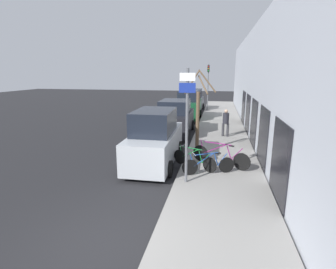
# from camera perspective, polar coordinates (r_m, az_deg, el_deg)

# --- Properties ---
(ground_plane) EXTENTS (80.00, 80.00, 0.00)m
(ground_plane) POSITION_cam_1_polar(r_m,az_deg,el_deg) (16.73, 2.41, 0.02)
(ground_plane) COLOR black
(sidewalk_curb) EXTENTS (3.20, 32.00, 0.15)m
(sidewalk_curb) POSITION_cam_1_polar(r_m,az_deg,el_deg) (19.27, 11.35, 1.80)
(sidewalk_curb) COLOR gray
(sidewalk_curb) RESTS_ON ground
(building_facade) EXTENTS (0.23, 32.00, 6.50)m
(building_facade) POSITION_cam_1_polar(r_m,az_deg,el_deg) (18.92, 17.18, 10.85)
(building_facade) COLOR #B2B7C1
(building_facade) RESTS_ON ground
(signpost) EXTENTS (0.53, 0.12, 3.86)m
(signpost) POSITION_cam_1_polar(r_m,az_deg,el_deg) (8.67, 4.13, 2.78)
(signpost) COLOR #595B60
(signpost) RESTS_ON sidewalk_curb
(bicycle_0) EXTENTS (1.90, 0.80, 0.83)m
(bicycle_0) POSITION_cam_1_polar(r_m,az_deg,el_deg) (9.95, 8.81, -6.53)
(bicycle_0) COLOR black
(bicycle_0) RESTS_ON sidewalk_curb
(bicycle_1) EXTENTS (1.79, 1.10, 0.83)m
(bicycle_1) POSITION_cam_1_polar(r_m,az_deg,el_deg) (10.48, 5.71, -5.38)
(bicycle_1) COLOR black
(bicycle_1) RESTS_ON sidewalk_curb
(bicycle_2) EXTENTS (2.29, 1.16, 0.96)m
(bicycle_2) POSITION_cam_1_polar(r_m,az_deg,el_deg) (10.88, 11.27, -4.59)
(bicycle_2) COLOR black
(bicycle_2) RESTS_ON sidewalk_curb
(parked_car_0) EXTENTS (1.98, 4.76, 2.35)m
(parked_car_0) POSITION_cam_1_polar(r_m,az_deg,el_deg) (11.24, -2.82, -1.12)
(parked_car_0) COLOR #B2B7BC
(parked_car_0) RESTS_ON ground
(parked_car_1) EXTENTS (2.11, 4.62, 2.19)m
(parked_car_1) POSITION_cam_1_polar(r_m,az_deg,el_deg) (16.57, 1.58, 3.46)
(parked_car_1) COLOR black
(parked_car_1) RESTS_ON ground
(parked_car_2) EXTENTS (2.00, 4.15, 2.41)m
(parked_car_2) POSITION_cam_1_polar(r_m,az_deg,el_deg) (21.91, 4.52, 6.11)
(parked_car_2) COLOR #144728
(parked_car_2) RESTS_ON ground
(parked_car_3) EXTENTS (2.20, 4.26, 2.23)m
(parked_car_3) POSITION_cam_1_polar(r_m,az_deg,el_deg) (27.14, 5.39, 7.30)
(parked_car_3) COLOR #51565B
(parked_car_3) RESTS_ON ground
(pedestrian_near) EXTENTS (0.41, 0.36, 1.61)m
(pedestrian_near) POSITION_cam_1_polar(r_m,az_deg,el_deg) (15.78, 12.45, 2.90)
(pedestrian_near) COLOR #333338
(pedestrian_near) RESTS_ON sidewalk_curb
(street_tree) EXTENTS (1.33, 1.38, 3.84)m
(street_tree) POSITION_cam_1_polar(r_m,az_deg,el_deg) (12.08, 6.56, 4.10)
(street_tree) COLOR brown
(street_tree) RESTS_ON sidewalk_curb
(traffic_light) EXTENTS (0.20, 0.30, 4.50)m
(traffic_light) POSITION_cam_1_polar(r_m,az_deg,el_deg) (26.45, 8.73, 11.47)
(traffic_light) COLOR #595B60
(traffic_light) RESTS_ON sidewalk_curb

